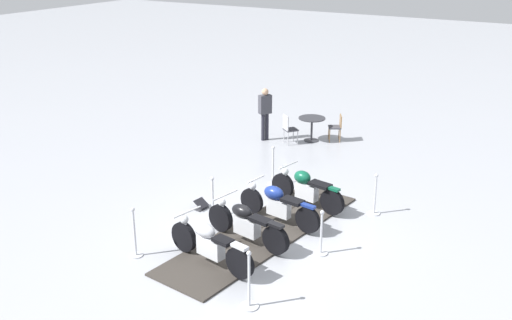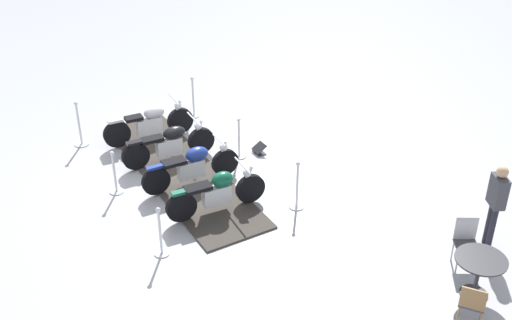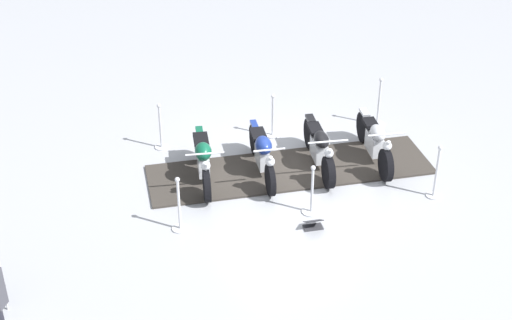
% 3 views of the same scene
% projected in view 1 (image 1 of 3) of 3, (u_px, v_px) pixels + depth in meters
% --- Properties ---
extents(ground_plane, '(80.00, 80.00, 0.00)m').
position_uv_depth(ground_plane, '(263.00, 233.00, 13.42)').
color(ground_plane, '#A8AAB2').
extents(display_platform, '(5.89, 2.25, 0.04)m').
position_uv_depth(display_platform, '(263.00, 232.00, 13.42)').
color(display_platform, '#38332D').
rests_on(display_platform, ground_plane).
extents(motorcycle_forest, '(0.75, 2.14, 0.94)m').
position_uv_depth(motorcycle_forest, '(306.00, 188.00, 14.58)').
color(motorcycle_forest, black).
rests_on(motorcycle_forest, display_platform).
extents(motorcycle_navy, '(0.65, 2.24, 0.92)m').
position_uv_depth(motorcycle_navy, '(277.00, 203.00, 13.71)').
color(motorcycle_navy, black).
rests_on(motorcycle_navy, display_platform).
extents(motorcycle_black, '(0.78, 2.22, 0.93)m').
position_uv_depth(motorcycle_black, '(246.00, 223.00, 12.83)').
color(motorcycle_black, black).
rests_on(motorcycle_black, display_platform).
extents(motorcycle_chrome, '(0.77, 2.24, 0.96)m').
position_uv_depth(motorcycle_chrome, '(209.00, 244.00, 11.96)').
color(motorcycle_chrome, black).
rests_on(motorcycle_chrome, display_platform).
extents(stanchion_left_front, '(0.30, 0.30, 1.04)m').
position_uv_depth(stanchion_left_front, '(375.00, 200.00, 14.25)').
color(stanchion_left_front, silver).
rests_on(stanchion_left_front, ground_plane).
extents(stanchion_right_rear, '(0.28, 0.28, 1.12)m').
position_uv_depth(stanchion_right_rear, '(135.00, 238.00, 12.33)').
color(stanchion_right_rear, silver).
rests_on(stanchion_right_rear, ground_plane).
extents(stanchion_left_mid, '(0.30, 0.30, 1.01)m').
position_uv_depth(stanchion_left_mid, '(321.00, 239.00, 12.44)').
color(stanchion_left_mid, silver).
rests_on(stanchion_left_mid, ground_plane).
extents(stanchion_right_front, '(0.31, 0.31, 1.10)m').
position_uv_depth(stanchion_right_front, '(273.00, 171.00, 15.97)').
color(stanchion_right_front, silver).
rests_on(stanchion_right_front, ground_plane).
extents(stanchion_left_rear, '(0.35, 0.35, 1.15)m').
position_uv_depth(stanchion_left_rear, '(249.00, 290.00, 10.62)').
color(stanchion_left_rear, silver).
rests_on(stanchion_left_rear, ground_plane).
extents(stanchion_right_mid, '(0.35, 0.35, 1.01)m').
position_uv_depth(stanchion_right_mid, '(213.00, 204.00, 14.18)').
color(stanchion_right_mid, silver).
rests_on(stanchion_right_mid, ground_plane).
extents(info_placard, '(0.37, 0.29, 0.23)m').
position_uv_depth(info_placard, '(201.00, 206.00, 14.62)').
color(info_placard, '#333338').
rests_on(info_placard, ground_plane).
extents(cafe_table, '(0.88, 0.88, 0.78)m').
position_uv_depth(cafe_table, '(312.00, 123.00, 19.35)').
color(cafe_table, '#2D2D33').
rests_on(cafe_table, ground_plane).
extents(cafe_chair_near_table, '(0.54, 0.54, 0.88)m').
position_uv_depth(cafe_chair_near_table, '(337.00, 126.00, 19.36)').
color(cafe_chair_near_table, olive).
rests_on(cafe_chair_near_table, ground_plane).
extents(cafe_chair_across_table, '(0.56, 0.56, 0.97)m').
position_uv_depth(cafe_chair_across_table, '(289.00, 127.00, 19.09)').
color(cafe_chair_across_table, '#B7B7BC').
rests_on(cafe_chair_across_table, ground_plane).
extents(bystander_person, '(0.46, 0.40, 1.74)m').
position_uv_depth(bystander_person, '(265.00, 109.00, 19.27)').
color(bystander_person, '#23232D').
rests_on(bystander_person, ground_plane).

